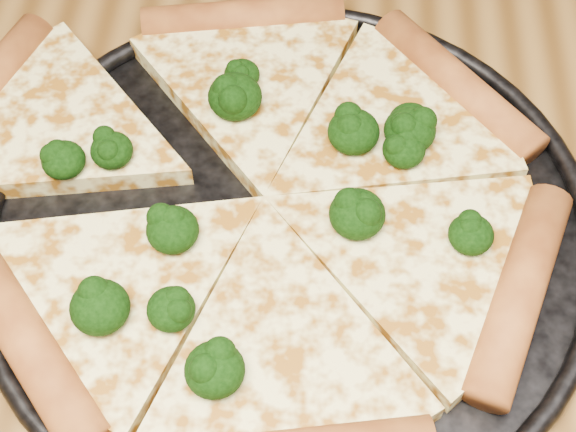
{
  "coord_description": "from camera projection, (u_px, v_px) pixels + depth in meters",
  "views": [
    {
      "loc": [
        -0.0,
        -0.21,
        1.2
      ],
      "look_at": [
        -0.02,
        0.08,
        0.77
      ],
      "focal_mm": 52.38,
      "sensor_mm": 36.0,
      "label": 1
    }
  ],
  "objects": [
    {
      "name": "dining_table",
      "position": [
        310.0,
        411.0,
        0.56
      ],
      "size": [
        1.2,
        0.9,
        0.75
      ],
      "color": "brown",
      "rests_on": "ground"
    },
    {
      "name": "pizza_pan",
      "position": [
        288.0,
        223.0,
        0.53
      ],
      "size": [
        0.39,
        0.39,
        0.02
      ],
      "color": "black",
      "rests_on": "dining_table"
    },
    {
      "name": "pizza",
      "position": [
        252.0,
        195.0,
        0.53
      ],
      "size": [
        0.43,
        0.38,
        0.03
      ],
      "rotation": [
        0.0,
        0.0,
        0.17
      ],
      "color": "#FFF39C",
      "rests_on": "pizza_pan"
    },
    {
      "name": "broccoli_florets",
      "position": [
        271.0,
        189.0,
        0.52
      ],
      "size": [
        0.28,
        0.25,
        0.03
      ],
      "color": "black",
      "rests_on": "pizza"
    }
  ]
}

